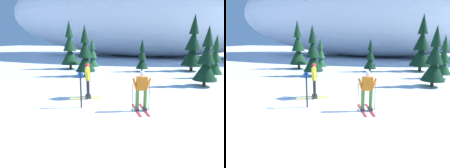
% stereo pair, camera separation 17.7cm
% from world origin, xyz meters
% --- Properties ---
extents(ground_plane, '(120.00, 120.00, 0.00)m').
position_xyz_m(ground_plane, '(0.00, 0.00, 0.00)').
color(ground_plane, white).
extents(skier_orange_jacket, '(1.06, 1.61, 1.72)m').
position_xyz_m(skier_orange_jacket, '(1.55, -0.30, 0.91)').
color(skier_orange_jacket, red).
rests_on(skier_orange_jacket, ground).
extents(skier_yellow_jacket, '(1.70, 1.17, 1.79)m').
position_xyz_m(skier_yellow_jacket, '(-1.35, 0.69, 0.95)').
color(skier_yellow_jacket, gold).
rests_on(skier_yellow_jacket, ground).
extents(pine_tree_far_left, '(1.80, 1.80, 4.67)m').
position_xyz_m(pine_tree_far_left, '(-7.34, 9.43, 1.95)').
color(pine_tree_far_left, '#47301E').
rests_on(pine_tree_far_left, ground).
extents(pine_tree_left, '(1.17, 1.17, 3.03)m').
position_xyz_m(pine_tree_left, '(-5.01, 9.60, 1.27)').
color(pine_tree_left, '#47301E').
rests_on(pine_tree_left, ground).
extents(pine_tree_center_left, '(1.55, 1.55, 4.01)m').
position_xyz_m(pine_tree_center_left, '(-4.16, 6.25, 1.68)').
color(pine_tree_center_left, '#47301E').
rests_on(pine_tree_center_left, ground).
extents(pine_tree_center, '(1.13, 1.13, 2.93)m').
position_xyz_m(pine_tree_center, '(-0.31, 9.95, 1.23)').
color(pine_tree_center, '#47301E').
rests_on(pine_tree_center, ground).
extents(pine_tree_center_right, '(1.97, 1.97, 5.11)m').
position_xyz_m(pine_tree_center_right, '(3.97, 11.78, 2.14)').
color(pine_tree_center_right, '#47301E').
rests_on(pine_tree_center_right, ground).
extents(pine_tree_right, '(1.46, 1.46, 3.78)m').
position_xyz_m(pine_tree_right, '(4.52, 5.50, 1.58)').
color(pine_tree_right, '#47301E').
rests_on(pine_tree_right, ground).
extents(pine_tree_far_right, '(1.25, 1.25, 3.24)m').
position_xyz_m(pine_tree_far_right, '(5.45, 8.66, 1.36)').
color(pine_tree_far_right, '#47301E').
rests_on(pine_tree_far_right, ground).
extents(snow_ridge_background, '(48.93, 20.92, 14.48)m').
position_xyz_m(snow_ridge_background, '(-2.90, 26.08, 7.24)').
color(snow_ridge_background, white).
rests_on(snow_ridge_background, ground).
extents(trail_marker_post, '(0.28, 0.07, 1.59)m').
position_xyz_m(trail_marker_post, '(-1.01, -0.73, 0.90)').
color(trail_marker_post, black).
rests_on(trail_marker_post, ground).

